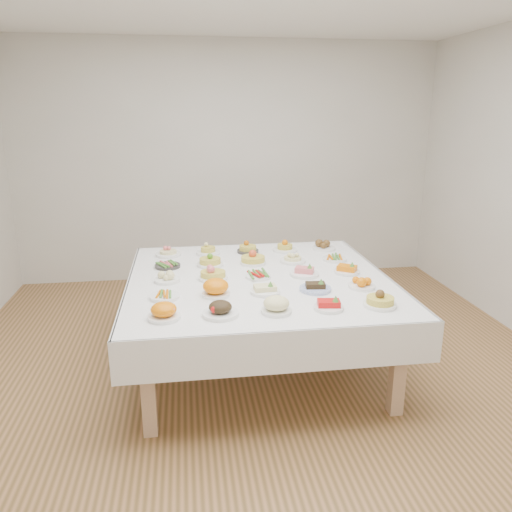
{
  "coord_description": "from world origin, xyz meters",
  "views": [
    {
      "loc": [
        -0.53,
        -3.49,
        2.01
      ],
      "look_at": [
        0.02,
        0.32,
        0.88
      ],
      "focal_mm": 35.0,
      "sensor_mm": 36.0,
      "label": 1
    }
  ],
  "objects": [
    {
      "name": "dish_3",
      "position": [
        0.38,
        -0.54,
        0.79
      ],
      "size": [
        0.19,
        0.19,
        0.09
      ],
      "color": "white",
      "rests_on": "display_table"
    },
    {
      "name": "dish_0",
      "position": [
        -0.69,
        -0.54,
        0.81
      ],
      "size": [
        0.22,
        0.22,
        0.13
      ],
      "color": "white",
      "rests_on": "display_table"
    },
    {
      "name": "dish_8",
      "position": [
        0.38,
        -0.18,
        0.79
      ],
      "size": [
        0.23,
        0.23,
        0.1
      ],
      "color": "#4C66B2",
      "rests_on": "display_table"
    },
    {
      "name": "dish_2",
      "position": [
        0.03,
        -0.55,
        0.8
      ],
      "size": [
        0.2,
        0.2,
        0.12
      ],
      "color": "white",
      "rests_on": "display_table"
    },
    {
      "name": "room_envelope",
      "position": [
        0.0,
        0.0,
        1.83
      ],
      "size": [
        5.02,
        5.02,
        2.81
      ],
      "color": "#A47044",
      "rests_on": "ground"
    },
    {
      "name": "dish_13",
      "position": [
        0.38,
        0.17,
        0.79
      ],
      "size": [
        0.23,
        0.23,
        0.1
      ],
      "color": "white",
      "rests_on": "display_table"
    },
    {
      "name": "dish_19",
      "position": [
        0.74,
        0.53,
        0.77
      ],
      "size": [
        0.2,
        0.2,
        0.05
      ],
      "color": "white",
      "rests_on": "display_table"
    },
    {
      "name": "dish_7",
      "position": [
        0.01,
        -0.18,
        0.79
      ],
      "size": [
        0.21,
        0.21,
        0.09
      ],
      "color": "white",
      "rests_on": "display_table"
    },
    {
      "name": "dish_21",
      "position": [
        -0.34,
        0.89,
        0.8
      ],
      "size": [
        0.22,
        0.22,
        0.12
      ],
      "color": "white",
      "rests_on": "display_table"
    },
    {
      "name": "dish_6",
      "position": [
        -0.34,
        -0.19,
        0.8
      ],
      "size": [
        0.19,
        0.19,
        0.12
      ],
      "color": "white",
      "rests_on": "display_table"
    },
    {
      "name": "dish_5",
      "position": [
        -0.7,
        -0.18,
        0.77
      ],
      "size": [
        0.21,
        0.21,
        0.05
      ],
      "color": "white",
      "rests_on": "display_table"
    },
    {
      "name": "dish_18",
      "position": [
        0.37,
        0.53,
        0.81
      ],
      "size": [
        0.22,
        0.22,
        0.12
      ],
      "color": "white",
      "rests_on": "display_table"
    },
    {
      "name": "dish_15",
      "position": [
        -0.7,
        0.54,
        0.77
      ],
      "size": [
        0.22,
        0.21,
        0.05
      ],
      "color": "#2F2D2A",
      "rests_on": "display_table"
    },
    {
      "name": "dish_10",
      "position": [
        -0.69,
        0.17,
        0.79
      ],
      "size": [
        0.19,
        0.19,
        0.08
      ],
      "color": "white",
      "rests_on": "display_table"
    },
    {
      "name": "dish_11",
      "position": [
        -0.34,
        0.17,
        0.82
      ],
      "size": [
        0.22,
        0.22,
        0.14
      ],
      "color": "white",
      "rests_on": "display_table"
    },
    {
      "name": "dish_12",
      "position": [
        0.01,
        0.16,
        0.77
      ],
      "size": [
        0.2,
        0.19,
        0.05
      ],
      "color": "white",
      "rests_on": "display_table"
    },
    {
      "name": "dish_23",
      "position": [
        0.37,
        0.88,
        0.81
      ],
      "size": [
        0.22,
        0.22,
        0.12
      ],
      "color": "white",
      "rests_on": "display_table"
    },
    {
      "name": "dish_9",
      "position": [
        0.73,
        -0.17,
        0.79
      ],
      "size": [
        0.19,
        0.19,
        0.09
      ],
      "color": "white",
      "rests_on": "display_table"
    },
    {
      "name": "dish_22",
      "position": [
        0.02,
        0.89,
        0.8
      ],
      "size": [
        0.19,
        0.19,
        0.11
      ],
      "color": "#2F2D2A",
      "rests_on": "display_table"
    },
    {
      "name": "dish_4",
      "position": [
        0.73,
        -0.54,
        0.82
      ],
      "size": [
        0.22,
        0.22,
        0.14
      ],
      "color": "white",
      "rests_on": "display_table"
    },
    {
      "name": "dish_16",
      "position": [
        -0.34,
        0.53,
        0.81
      ],
      "size": [
        0.22,
        0.22,
        0.13
      ],
      "color": "white",
      "rests_on": "display_table"
    },
    {
      "name": "dish_14",
      "position": [
        0.73,
        0.17,
        0.78
      ],
      "size": [
        0.2,
        0.2,
        0.09
      ],
      "color": "white",
      "rests_on": "display_table"
    },
    {
      "name": "dish_20",
      "position": [
        -0.7,
        0.89,
        0.8
      ],
      "size": [
        0.22,
        0.22,
        0.12
      ],
      "color": "white",
      "rests_on": "display_table"
    },
    {
      "name": "dish_1",
      "position": [
        -0.34,
        -0.54,
        0.8
      ],
      "size": [
        0.23,
        0.23,
        0.12
      ],
      "color": "white",
      "rests_on": "display_table"
    },
    {
      "name": "dish_17",
      "position": [
        0.02,
        0.53,
        0.82
      ],
      "size": [
        0.25,
        0.24,
        0.14
      ],
      "color": "white",
      "rests_on": "display_table"
    },
    {
      "name": "display_table",
      "position": [
        0.02,
        0.17,
        0.68
      ],
      "size": [
        2.03,
        2.03,
        0.75
      ],
      "color": "white",
      "rests_on": "ground"
    },
    {
      "name": "dish_24",
      "position": [
        0.74,
        0.88,
        0.8
      ],
      "size": [
        0.21,
        0.21,
        0.1
      ],
      "color": "white",
      "rests_on": "display_table"
    }
  ]
}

